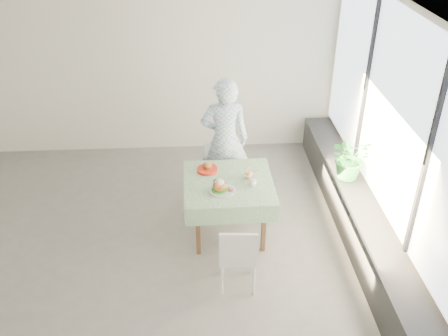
{
  "coord_description": "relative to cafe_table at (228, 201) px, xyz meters",
  "views": [
    {
      "loc": [
        0.87,
        -4.7,
        3.91
      ],
      "look_at": [
        1.18,
        0.28,
        0.9
      ],
      "focal_mm": 40.0,
      "sensor_mm": 36.0,
      "label": 1
    }
  ],
  "objects": [
    {
      "name": "second_dish",
      "position": [
        -0.24,
        0.26,
        0.32
      ],
      "size": [
        0.25,
        0.25,
        0.12
      ],
      "color": "red",
      "rests_on": "cafe_table"
    },
    {
      "name": "wall_back",
      "position": [
        -1.23,
        2.27,
        0.94
      ],
      "size": [
        6.0,
        0.02,
        2.8
      ],
      "primitive_type": "cube",
      "color": "silver",
      "rests_on": "ground"
    },
    {
      "name": "chair_far",
      "position": [
        -0.05,
        0.67,
        -0.21
      ],
      "size": [
        0.41,
        0.41,
        0.82
      ],
      "color": "white",
      "rests_on": "ground"
    },
    {
      "name": "juice_cup_lemonade",
      "position": [
        0.27,
        -0.1,
        0.34
      ],
      "size": [
        0.09,
        0.09,
        0.24
      ],
      "color": "white",
      "rests_on": "cafe_table"
    },
    {
      "name": "floor",
      "position": [
        -1.23,
        -0.23,
        -0.46
      ],
      "size": [
        6.0,
        6.0,
        0.0
      ],
      "primitive_type": "plane",
      "color": "slate",
      "rests_on": "ground"
    },
    {
      "name": "diner",
      "position": [
        0.01,
        0.83,
        0.4
      ],
      "size": [
        0.63,
        0.41,
        1.72
      ],
      "primitive_type": "imported",
      "rotation": [
        0.0,
        0.0,
        3.14
      ],
      "color": "#82A8D0",
      "rests_on": "ground"
    },
    {
      "name": "chair_near",
      "position": [
        0.04,
        -0.92,
        -0.21
      ],
      "size": [
        0.42,
        0.42,
        0.82
      ],
      "color": "white",
      "rests_on": "ground"
    },
    {
      "name": "cafe_table",
      "position": [
        0.0,
        0.0,
        0.0
      ],
      "size": [
        1.05,
        1.05,
        0.74
      ],
      "color": "brown",
      "rests_on": "ground"
    },
    {
      "name": "wall_right",
      "position": [
        1.77,
        -0.23,
        0.94
      ],
      "size": [
        0.02,
        5.0,
        2.8
      ],
      "primitive_type": "cube",
      "color": "silver",
      "rests_on": "ground"
    },
    {
      "name": "window_pane",
      "position": [
        1.74,
        -0.23,
        1.19
      ],
      "size": [
        0.01,
        4.8,
        2.18
      ],
      "primitive_type": "cube",
      "color": "#D1E0F9",
      "rests_on": "ground"
    },
    {
      "name": "main_dish",
      "position": [
        -0.1,
        -0.2,
        0.34
      ],
      "size": [
        0.32,
        0.32,
        0.16
      ],
      "color": "white",
      "rests_on": "cafe_table"
    },
    {
      "name": "wall_front",
      "position": [
        -1.23,
        -2.73,
        0.94
      ],
      "size": [
        6.0,
        0.02,
        2.8
      ],
      "primitive_type": "cube",
      "color": "silver",
      "rests_on": "ground"
    },
    {
      "name": "ceiling",
      "position": [
        -1.23,
        -0.23,
        2.34
      ],
      "size": [
        6.0,
        6.0,
        0.0
      ],
      "primitive_type": "plane",
      "rotation": [
        3.14,
        0.0,
        0.0
      ],
      "color": "white",
      "rests_on": "ground"
    },
    {
      "name": "potted_plant",
      "position": [
        1.57,
        0.39,
        0.33
      ],
      "size": [
        0.61,
        0.56,
        0.58
      ],
      "primitive_type": "imported",
      "rotation": [
        0.0,
        0.0,
        0.22
      ],
      "color": "#2A803C",
      "rests_on": "window_ledge"
    },
    {
      "name": "window_ledge",
      "position": [
        1.57,
        -0.23,
        -0.21
      ],
      "size": [
        0.4,
        4.8,
        0.5
      ],
      "primitive_type": "cube",
      "color": "black",
      "rests_on": "ground"
    },
    {
      "name": "juice_cup_orange",
      "position": [
        0.24,
        0.05,
        0.34
      ],
      "size": [
        0.09,
        0.09,
        0.24
      ],
      "color": "white",
      "rests_on": "cafe_table"
    }
  ]
}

